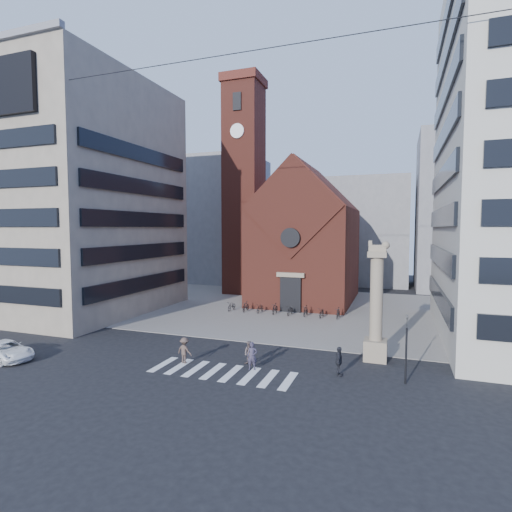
% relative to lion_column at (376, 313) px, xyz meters
% --- Properties ---
extents(ground, '(120.00, 120.00, 0.00)m').
position_rel_lion_column_xyz_m(ground, '(-10.01, -3.00, -3.46)').
color(ground, black).
rests_on(ground, ground).
extents(piazza, '(46.00, 30.00, 0.05)m').
position_rel_lion_column_xyz_m(piazza, '(-10.01, 16.00, -3.43)').
color(piazza, gray).
rests_on(piazza, ground).
extents(zebra_crossing, '(10.20, 3.20, 0.01)m').
position_rel_lion_column_xyz_m(zebra_crossing, '(-9.46, -6.00, -3.45)').
color(zebra_crossing, white).
rests_on(zebra_crossing, ground).
extents(church, '(12.00, 16.65, 18.00)m').
position_rel_lion_column_xyz_m(church, '(-10.01, 22.04, 4.53)').
color(church, maroon).
rests_on(church, ground).
extents(campanile, '(5.50, 5.50, 31.20)m').
position_rel_lion_column_xyz_m(campanile, '(-20.01, 25.00, 12.28)').
color(campanile, maroon).
rests_on(campanile, ground).
extents(building_left, '(18.00, 20.00, 26.00)m').
position_rel_lion_column_xyz_m(building_left, '(-34.01, 7.00, 9.54)').
color(building_left, gray).
rests_on(building_left, ground).
extents(bg_block_left, '(16.00, 14.00, 22.00)m').
position_rel_lion_column_xyz_m(bg_block_left, '(-30.01, 37.00, 7.54)').
color(bg_block_left, gray).
rests_on(bg_block_left, ground).
extents(bg_block_mid, '(14.00, 12.00, 18.00)m').
position_rel_lion_column_xyz_m(bg_block_mid, '(-4.01, 42.00, 5.54)').
color(bg_block_mid, gray).
rests_on(bg_block_mid, ground).
extents(bg_block_right, '(16.00, 14.00, 24.00)m').
position_rel_lion_column_xyz_m(bg_block_right, '(11.99, 39.00, 8.54)').
color(bg_block_right, gray).
rests_on(bg_block_right, ground).
extents(lion_column, '(1.63, 1.60, 8.68)m').
position_rel_lion_column_xyz_m(lion_column, '(0.00, 0.00, 0.00)').
color(lion_column, gray).
rests_on(lion_column, ground).
extents(traffic_light, '(0.13, 0.16, 4.30)m').
position_rel_lion_column_xyz_m(traffic_light, '(1.99, -4.00, -1.17)').
color(traffic_light, black).
rests_on(traffic_light, ground).
extents(white_car, '(5.11, 3.12, 1.32)m').
position_rel_lion_column_xyz_m(white_car, '(-25.39, -8.94, -2.80)').
color(white_car, white).
rests_on(white_car, ground).
extents(pedestrian_0, '(0.78, 0.61, 1.87)m').
position_rel_lion_column_xyz_m(pedestrian_0, '(-7.75, -4.84, -2.52)').
color(pedestrian_0, '#363144').
rests_on(pedestrian_0, ground).
extents(pedestrian_1, '(0.95, 0.82, 1.66)m').
position_rel_lion_column_xyz_m(pedestrian_1, '(-8.26, -4.02, -2.63)').
color(pedestrian_1, '#62514F').
rests_on(pedestrian_1, ground).
extents(pedestrian_2, '(0.54, 1.15, 1.91)m').
position_rel_lion_column_xyz_m(pedestrian_2, '(-2.05, -4.05, -2.50)').
color(pedestrian_2, '#222229').
rests_on(pedestrian_2, ground).
extents(pedestrian_3, '(1.29, 0.89, 1.83)m').
position_rel_lion_column_xyz_m(pedestrian_3, '(-12.72, -5.23, -2.54)').
color(pedestrian_3, '#4F3D35').
rests_on(pedestrian_3, ground).
extents(scooter_0, '(0.73, 1.97, 1.02)m').
position_rel_lion_column_xyz_m(scooter_0, '(-16.64, 12.43, -2.90)').
color(scooter_0, black).
rests_on(scooter_0, piazza).
extents(scooter_1, '(0.59, 1.90, 1.14)m').
position_rel_lion_column_xyz_m(scooter_1, '(-14.90, 12.43, -2.84)').
color(scooter_1, black).
rests_on(scooter_1, piazza).
extents(scooter_2, '(0.73, 1.97, 1.02)m').
position_rel_lion_column_xyz_m(scooter_2, '(-13.16, 12.43, -2.90)').
color(scooter_2, black).
rests_on(scooter_2, piazza).
extents(scooter_3, '(0.59, 1.90, 1.14)m').
position_rel_lion_column_xyz_m(scooter_3, '(-11.41, 12.43, -2.84)').
color(scooter_3, black).
rests_on(scooter_3, piazza).
extents(scooter_4, '(0.73, 1.97, 1.02)m').
position_rel_lion_column_xyz_m(scooter_4, '(-9.67, 12.43, -2.90)').
color(scooter_4, black).
rests_on(scooter_4, piazza).
extents(scooter_5, '(0.59, 1.90, 1.14)m').
position_rel_lion_column_xyz_m(scooter_5, '(-7.93, 12.43, -2.84)').
color(scooter_5, black).
rests_on(scooter_5, piazza).
extents(scooter_6, '(0.73, 1.97, 1.02)m').
position_rel_lion_column_xyz_m(scooter_6, '(-6.18, 12.43, -2.90)').
color(scooter_6, black).
rests_on(scooter_6, piazza).
extents(scooter_7, '(0.59, 1.90, 1.14)m').
position_rel_lion_column_xyz_m(scooter_7, '(-4.44, 12.43, -2.84)').
color(scooter_7, black).
rests_on(scooter_7, piazza).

